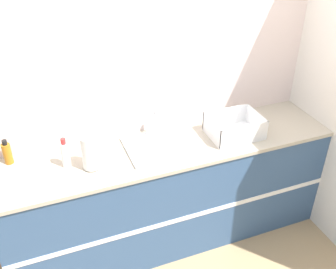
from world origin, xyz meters
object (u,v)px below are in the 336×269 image
at_px(dish_rack, 234,128).
at_px(bottle_white_spray, 65,154).
at_px(paper_towel_roll, 90,152).
at_px(bottle_amber, 7,153).
at_px(sink, 163,144).

height_order(dish_rack, bottle_white_spray, bottle_white_spray).
bearing_deg(paper_towel_roll, bottle_white_spray, 152.14).
relative_size(paper_towel_roll, bottle_white_spray, 1.13).
xyz_separation_m(dish_rack, bottle_white_spray, (-1.26, 0.06, 0.04)).
bearing_deg(bottle_amber, bottle_white_spray, -26.34).
relative_size(paper_towel_roll, dish_rack, 0.64).
distance_m(sink, bottle_amber, 1.08).
height_order(sink, bottle_white_spray, bottle_white_spray).
xyz_separation_m(sink, bottle_white_spray, (-0.70, 0.01, 0.08)).
distance_m(dish_rack, bottle_white_spray, 1.26).
bearing_deg(paper_towel_roll, bottle_amber, 153.20).
xyz_separation_m(sink, paper_towel_roll, (-0.54, -0.07, 0.11)).
bearing_deg(bottle_amber, sink, -10.16).
xyz_separation_m(sink, bottle_amber, (-1.06, 0.19, 0.07)).
xyz_separation_m(paper_towel_roll, dish_rack, (1.10, 0.02, -0.07)).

